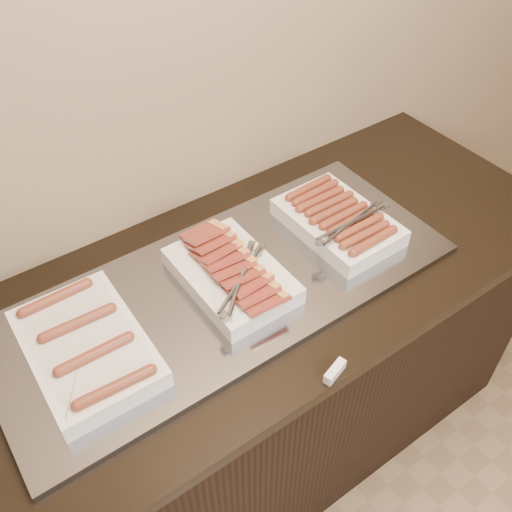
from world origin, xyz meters
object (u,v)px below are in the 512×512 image
(dish_left, at_px, (86,347))
(dish_center, at_px, (232,274))
(dish_right, at_px, (339,220))
(warming_tray, at_px, (226,287))
(counter, at_px, (232,386))

(dish_left, relative_size, dish_center, 1.05)
(dish_right, bearing_deg, warming_tray, 178.59)
(counter, distance_m, dish_center, 0.50)
(counter, distance_m, warming_tray, 0.46)
(dish_left, xyz_separation_m, dish_center, (0.39, -0.00, 0.01))
(warming_tray, relative_size, dish_right, 3.53)
(counter, bearing_deg, warming_tray, 0.00)
(warming_tray, distance_m, dish_center, 0.05)
(dish_center, height_order, dish_right, dish_center)
(counter, relative_size, dish_left, 5.52)
(warming_tray, height_order, dish_center, dish_center)
(dish_center, bearing_deg, dish_right, -0.26)
(warming_tray, bearing_deg, counter, 180.00)
(counter, bearing_deg, dish_left, 180.00)
(dish_left, bearing_deg, dish_right, 0.62)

